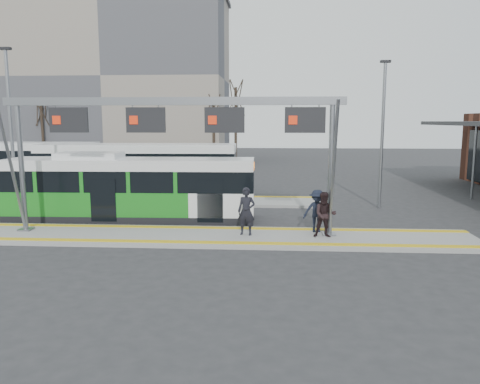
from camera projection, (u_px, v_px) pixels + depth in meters
The scene contains 18 objects.
ground at pixel (186, 238), 17.99m from camera, with size 120.00×120.00×0.00m, color #2D2D30.
platform_main at pixel (186, 236), 17.98m from camera, with size 22.00×3.00×0.15m, color gray.
platform_second at pixel (141, 200), 26.13m from camera, with size 20.00×3.00×0.15m, color gray.
tactile_main at pixel (186, 234), 17.96m from camera, with size 22.00×2.65×0.02m.
tactile_second at pixel (146, 195), 27.25m from camera, with size 20.00×0.35×0.02m.
gantry at pixel (176, 125), 17.61m from camera, with size 13.00×1.68×5.20m.
apartment_block at pixel (119, 78), 53.00m from camera, with size 24.50×12.50×18.40m.
hero_bus at pixel (131, 189), 21.25m from camera, with size 11.19×2.63×3.06m.
bg_bus_green at pixel (138, 169), 29.14m from camera, with size 12.24×2.92×3.04m.
bg_bus_blue at pixel (14, 164), 32.57m from camera, with size 11.49×2.85×2.98m.
passenger_a at pixel (246, 211), 17.79m from camera, with size 0.67×0.44×1.82m, color black.
passenger_b at pixel (325, 215), 17.43m from camera, with size 0.83×0.65×1.70m, color black.
passenger_c at pixel (317, 211), 18.28m from camera, with size 1.08×0.62×1.67m, color black.
tree_left at pixel (214, 110), 46.78m from camera, with size 1.40×1.40×7.31m.
tree_mid at pixel (236, 98), 46.88m from camera, with size 1.40×1.40×8.81m.
tree_far at pixel (41, 112), 47.68m from camera, with size 1.40×1.40×6.98m.
lamp_west at pixel (11, 128), 22.03m from camera, with size 0.50×0.25×7.82m.
lamp_east at pixel (382, 131), 23.65m from camera, with size 0.50×0.25×7.44m.
Camera 1 is at (3.23, -17.34, 4.48)m, focal length 35.00 mm.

